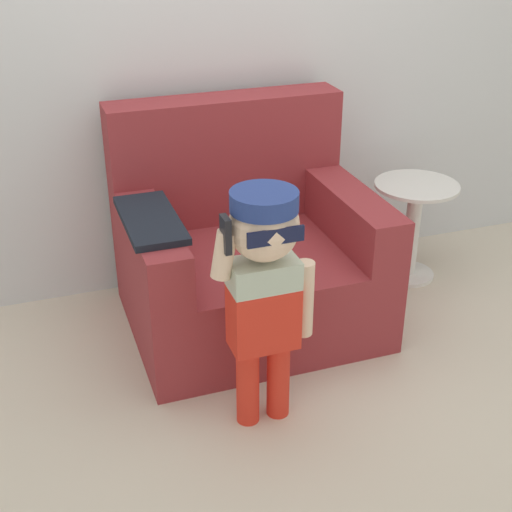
{
  "coord_description": "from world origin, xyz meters",
  "views": [
    {
      "loc": [
        -0.99,
        -2.61,
        1.9
      ],
      "look_at": [
        -0.13,
        -0.15,
        0.55
      ],
      "focal_mm": 50.0,
      "sensor_mm": 36.0,
      "label": 1
    }
  ],
  "objects": [
    {
      "name": "wall_back",
      "position": [
        0.0,
        0.77,
        1.3
      ],
      "size": [
        10.0,
        0.05,
        2.6
      ],
      "color": "silver",
      "rests_on": "ground_plane"
    },
    {
      "name": "side_table",
      "position": [
        0.93,
        0.35,
        0.32
      ],
      "size": [
        0.44,
        0.44,
        0.54
      ],
      "color": "white",
      "rests_on": "ground_plane"
    },
    {
      "name": "person_child",
      "position": [
        -0.21,
        -0.49,
        0.65
      ],
      "size": [
        0.4,
        0.3,
        0.98
      ],
      "color": "red",
      "rests_on": "ground_plane"
    },
    {
      "name": "armchair",
      "position": [
        -0.04,
        0.26,
        0.36
      ],
      "size": [
        1.15,
        0.95,
        1.02
      ],
      "color": "maroon",
      "rests_on": "ground_plane"
    },
    {
      "name": "ground_plane",
      "position": [
        0.0,
        0.0,
        0.0
      ],
      "size": [
        10.0,
        10.0,
        0.0
      ],
      "primitive_type": "plane",
      "color": "beige"
    }
  ]
}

